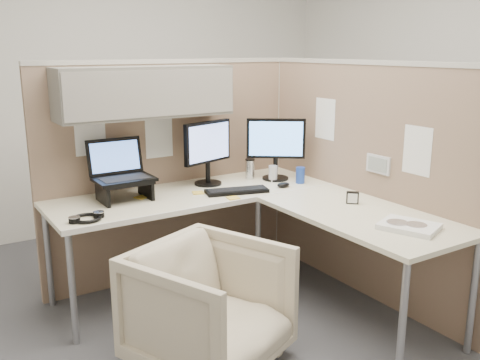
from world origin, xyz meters
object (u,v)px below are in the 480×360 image
monitor_left (208,148)px  office_chair (209,301)px  keyboard (237,191)px  desk (253,207)px

monitor_left → office_chair: bearing=-135.9°
keyboard → desk: bearing=-79.5°
office_chair → monitor_left: size_ratio=1.60×
desk → monitor_left: (-0.04, 0.54, 0.32)m
desk → keyboard: bearing=85.2°
keyboard → office_chair: bearing=-115.9°
office_chair → monitor_left: (0.56, 1.02, 0.63)m
desk → monitor_left: monitor_left is taller
desk → monitor_left: bearing=93.7°
monitor_left → keyboard: size_ratio=1.07×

